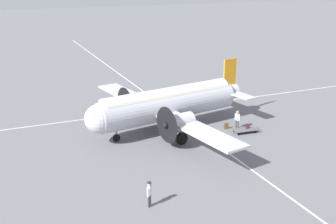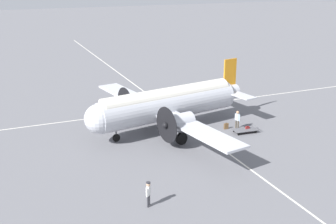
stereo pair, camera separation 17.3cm
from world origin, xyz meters
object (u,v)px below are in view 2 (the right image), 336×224
Objects in this scene: suitcase_near_door at (226,126)px; suitcase_upright_spare at (247,129)px; passenger_boarding at (237,118)px; airliner_main at (164,104)px; baggage_cart at (245,130)px; crew_foreground at (148,191)px.

suitcase_upright_spare is (1.50, -1.43, -0.03)m from suitcase_near_door.
passenger_boarding is 2.98× the size of suitcase_near_door.
airliner_main reaches higher than suitcase_near_door.
baggage_cart is at bearing -53.26° from suitcase_near_door.
passenger_boarding is 1.35m from suitcase_near_door.
suitcase_upright_spare is at bearing -170.59° from passenger_boarding.
airliner_main is 6.50m from suitcase_near_door.
crew_foreground is 15.85m from suitcase_near_door.
airliner_main reaches higher than suitcase_upright_spare.
airliner_main reaches higher than crew_foreground.
suitcase_upright_spare is at bearing -43.66° from suitcase_near_door.
airliner_main reaches higher than baggage_cart.
passenger_boarding is at bearing 150.10° from airliner_main.
crew_foreground is at bearing -146.19° from suitcase_upright_spare.
crew_foreground is at bearing 110.71° from passenger_boarding.
passenger_boarding reaches higher than baggage_cart.
airliner_main is at bearing -22.66° from baggage_cart.
airliner_main is 13.96m from crew_foreground.
airliner_main is at bearing 14.29° from crew_foreground.
suitcase_upright_spare is (13.42, 8.99, -0.84)m from crew_foreground.
suitcase_upright_spare is 0.36m from baggage_cart.
suitcase_near_door is 1.09× the size of suitcase_upright_spare.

